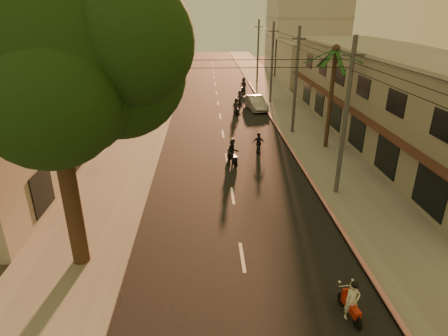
{
  "coord_description": "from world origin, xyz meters",
  "views": [
    {
      "loc": [
        -1.51,
        -11.72,
        10.14
      ],
      "look_at": [
        -0.5,
        8.28,
        1.68
      ],
      "focal_mm": 30.0,
      "sensor_mm": 36.0,
      "label": 1
    }
  ],
  "objects_px": {
    "palm_tree": "(336,55)",
    "scooter_red": "(352,302)",
    "scooter_mid_a": "(233,153)",
    "scooter_far_c": "(243,86)",
    "scooter_far_a": "(236,107)",
    "scooter_mid_b": "(258,144)",
    "broadleaf_tree": "(60,62)",
    "scooter_far_b": "(240,99)",
    "parked_car": "(256,103)"
  },
  "relations": [
    {
      "from": "broadleaf_tree",
      "to": "scooter_far_b",
      "type": "bearing_deg",
      "value": 72.44
    },
    {
      "from": "scooter_far_b",
      "to": "scooter_far_c",
      "type": "bearing_deg",
      "value": 89.86
    },
    {
      "from": "parked_car",
      "to": "scooter_far_c",
      "type": "distance_m",
      "value": 9.42
    },
    {
      "from": "palm_tree",
      "to": "scooter_red",
      "type": "xyz_separation_m",
      "value": [
        -4.51,
        -17.7,
        -6.44
      ]
    },
    {
      "from": "scooter_mid_b",
      "to": "parked_car",
      "type": "height_order",
      "value": "scooter_mid_b"
    },
    {
      "from": "scooter_far_c",
      "to": "parked_car",
      "type": "bearing_deg",
      "value": -69.23
    },
    {
      "from": "scooter_red",
      "to": "broadleaf_tree",
      "type": "bearing_deg",
      "value": 151.0
    },
    {
      "from": "scooter_far_c",
      "to": "broadleaf_tree",
      "type": "bearing_deg",
      "value": -87.73
    },
    {
      "from": "scooter_red",
      "to": "scooter_mid_a",
      "type": "bearing_deg",
      "value": 93.97
    },
    {
      "from": "scooter_red",
      "to": "scooter_far_c",
      "type": "height_order",
      "value": "scooter_far_c"
    },
    {
      "from": "broadleaf_tree",
      "to": "scooter_red",
      "type": "height_order",
      "value": "broadleaf_tree"
    },
    {
      "from": "broadleaf_tree",
      "to": "scooter_red",
      "type": "xyz_separation_m",
      "value": [
        10.1,
        -3.84,
        -7.77
      ]
    },
    {
      "from": "broadleaf_tree",
      "to": "parked_car",
      "type": "relative_size",
      "value": 2.54
    },
    {
      "from": "palm_tree",
      "to": "broadleaf_tree",
      "type": "bearing_deg",
      "value": -136.52
    },
    {
      "from": "palm_tree",
      "to": "scooter_far_a",
      "type": "relative_size",
      "value": 4.54
    },
    {
      "from": "scooter_far_a",
      "to": "parked_car",
      "type": "distance_m",
      "value": 2.99
    },
    {
      "from": "palm_tree",
      "to": "scooter_red",
      "type": "height_order",
      "value": "palm_tree"
    },
    {
      "from": "broadleaf_tree",
      "to": "scooter_far_a",
      "type": "xyz_separation_m",
      "value": [
        8.32,
        24.56,
        -7.68
      ]
    },
    {
      "from": "scooter_red",
      "to": "scooter_mid_b",
      "type": "xyz_separation_m",
      "value": [
        -1.0,
        16.89,
        0.02
      ]
    },
    {
      "from": "scooter_mid_b",
      "to": "scooter_far_a",
      "type": "distance_m",
      "value": 11.54
    },
    {
      "from": "palm_tree",
      "to": "scooter_far_b",
      "type": "height_order",
      "value": "palm_tree"
    },
    {
      "from": "scooter_mid_a",
      "to": "scooter_far_c",
      "type": "xyz_separation_m",
      "value": [
        3.25,
        25.07,
        0.04
      ]
    },
    {
      "from": "scooter_mid_b",
      "to": "parked_car",
      "type": "bearing_deg",
      "value": 89.07
    },
    {
      "from": "broadleaf_tree",
      "to": "scooter_far_a",
      "type": "height_order",
      "value": "broadleaf_tree"
    },
    {
      "from": "scooter_mid_a",
      "to": "scooter_far_b",
      "type": "relative_size",
      "value": 1.09
    },
    {
      "from": "palm_tree",
      "to": "scooter_far_a",
      "type": "bearing_deg",
      "value": 120.46
    },
    {
      "from": "palm_tree",
      "to": "scooter_far_a",
      "type": "xyz_separation_m",
      "value": [
        -6.29,
        10.7,
        -6.35
      ]
    },
    {
      "from": "broadleaf_tree",
      "to": "scooter_far_b",
      "type": "relative_size",
      "value": 6.99
    },
    {
      "from": "scooter_far_a",
      "to": "scooter_mid_b",
      "type": "bearing_deg",
      "value": -91.66
    },
    {
      "from": "scooter_red",
      "to": "scooter_far_b",
      "type": "bearing_deg",
      "value": 83.67
    },
    {
      "from": "scooter_mid_a",
      "to": "scooter_far_a",
      "type": "relative_size",
      "value": 1.05
    },
    {
      "from": "palm_tree",
      "to": "scooter_far_c",
      "type": "height_order",
      "value": "palm_tree"
    },
    {
      "from": "scooter_red",
      "to": "scooter_far_b",
      "type": "relative_size",
      "value": 0.94
    },
    {
      "from": "scooter_red",
      "to": "palm_tree",
      "type": "bearing_deg",
      "value": 67.53
    },
    {
      "from": "scooter_far_b",
      "to": "scooter_mid_a",
      "type": "bearing_deg",
      "value": -87.84
    },
    {
      "from": "palm_tree",
      "to": "parked_car",
      "type": "bearing_deg",
      "value": 107.53
    },
    {
      "from": "broadleaf_tree",
      "to": "scooter_mid_b",
      "type": "distance_m",
      "value": 17.7
    },
    {
      "from": "scooter_mid_b",
      "to": "scooter_far_c",
      "type": "height_order",
      "value": "scooter_far_c"
    },
    {
      "from": "scooter_far_a",
      "to": "scooter_red",
      "type": "bearing_deg",
      "value": -91.99
    },
    {
      "from": "palm_tree",
      "to": "scooter_mid_b",
      "type": "bearing_deg",
      "value": -171.65
    },
    {
      "from": "palm_tree",
      "to": "scooter_far_b",
      "type": "relative_size",
      "value": 4.74
    },
    {
      "from": "scooter_far_a",
      "to": "scooter_far_b",
      "type": "xyz_separation_m",
      "value": [
        0.74,
        4.05,
        -0.02
      ]
    },
    {
      "from": "palm_tree",
      "to": "scooter_mid_a",
      "type": "xyz_separation_m",
      "value": [
        -7.66,
        -3.07,
        -6.29
      ]
    },
    {
      "from": "scooter_red",
      "to": "scooter_mid_a",
      "type": "relative_size",
      "value": 0.86
    },
    {
      "from": "scooter_far_a",
      "to": "scooter_far_c",
      "type": "bearing_deg",
      "value": 74.92
    },
    {
      "from": "scooter_red",
      "to": "parked_car",
      "type": "bearing_deg",
      "value": 80.82
    },
    {
      "from": "broadleaf_tree",
      "to": "scooter_far_c",
      "type": "relative_size",
      "value": 6.12
    },
    {
      "from": "scooter_mid_a",
      "to": "parked_car",
      "type": "xyz_separation_m",
      "value": [
        3.68,
        15.66,
        -0.11
      ]
    },
    {
      "from": "scooter_far_c",
      "to": "scooter_mid_a",
      "type": "bearing_deg",
      "value": -79.23
    },
    {
      "from": "scooter_red",
      "to": "scooter_far_c",
      "type": "relative_size",
      "value": 0.83
    }
  ]
}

